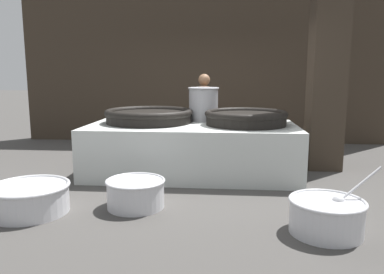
# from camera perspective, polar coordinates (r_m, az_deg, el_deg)

# --- Properties ---
(ground_plane) EXTENTS (60.00, 60.00, 0.00)m
(ground_plane) POSITION_cam_1_polar(r_m,az_deg,el_deg) (5.92, 0.00, -5.55)
(ground_plane) COLOR #474442
(back_wall) EXTENTS (8.28, 0.24, 3.73)m
(back_wall) POSITION_cam_1_polar(r_m,az_deg,el_deg) (8.65, 1.71, 11.66)
(back_wall) COLOR #382D23
(back_wall) RESTS_ON ground_plane
(support_pillar) EXTENTS (0.53, 0.53, 3.73)m
(support_pillar) POSITION_cam_1_polar(r_m,az_deg,el_deg) (6.47, 20.01, 11.84)
(support_pillar) COLOR #382D23
(support_pillar) RESTS_ON ground_plane
(hearth_platform) EXTENTS (3.20, 1.56, 0.77)m
(hearth_platform) POSITION_cam_1_polar(r_m,az_deg,el_deg) (5.84, 0.00, -1.88)
(hearth_platform) COLOR silver
(hearth_platform) RESTS_ON ground_plane
(giant_wok_near) EXTENTS (1.41, 1.41, 0.22)m
(giant_wok_near) POSITION_cam_1_polar(r_m,az_deg,el_deg) (6.04, -6.57, 3.29)
(giant_wok_near) COLOR black
(giant_wok_near) RESTS_ON hearth_platform
(giant_wok_far) EXTENTS (1.26, 1.26, 0.22)m
(giant_wok_far) POSITION_cam_1_polar(r_m,az_deg,el_deg) (5.79, 8.21, 3.00)
(giant_wok_far) COLOR black
(giant_wok_far) RESTS_ON hearth_platform
(stock_pot) EXTENTS (0.52, 0.52, 0.56)m
(stock_pot) POSITION_cam_1_polar(r_m,az_deg,el_deg) (6.24, 1.75, 5.12)
(stock_pot) COLOR #9E9EA3
(stock_pot) RESTS_ON hearth_platform
(cook) EXTENTS (0.41, 0.60, 1.55)m
(cook) POSITION_cam_1_polar(r_m,az_deg,el_deg) (6.93, 1.77, 3.71)
(cook) COLOR brown
(cook) RESTS_ON ground_plane
(prep_bowl_vegetables) EXTENTS (0.93, 0.74, 0.64)m
(prep_bowl_vegetables) POSITION_cam_1_polar(r_m,az_deg,el_deg) (3.94, 19.81, -11.06)
(prep_bowl_vegetables) COLOR silver
(prep_bowl_vegetables) RESTS_ON ground_plane
(prep_bowl_meat) EXTENTS (0.89, 0.89, 0.33)m
(prep_bowl_meat) POSITION_cam_1_polar(r_m,az_deg,el_deg) (4.62, -23.51, -8.40)
(prep_bowl_meat) COLOR silver
(prep_bowl_meat) RESTS_ON ground_plane
(prep_bowl_extra) EXTENTS (0.70, 0.70, 0.33)m
(prep_bowl_extra) POSITION_cam_1_polar(r_m,az_deg,el_deg) (4.46, -8.59, -8.29)
(prep_bowl_extra) COLOR silver
(prep_bowl_extra) RESTS_ON ground_plane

